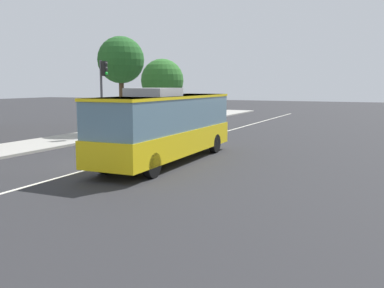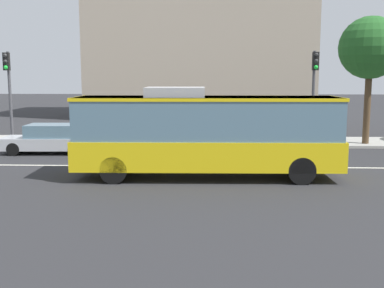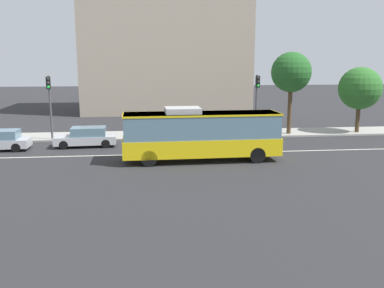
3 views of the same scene
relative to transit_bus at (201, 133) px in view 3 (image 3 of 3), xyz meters
name	(u,v)px [view 3 (image 3 of 3)]	position (x,y,z in m)	size (l,w,h in m)	color
ground_plane	(174,154)	(-1.60, 2.13, -1.81)	(160.00, 160.00, 0.00)	#28282B
sidewalk_kerb	(168,135)	(-1.60, 9.50, -1.74)	(80.00, 3.84, 0.14)	#9E9B93
lane_centre_line	(174,154)	(-1.60, 2.13, -1.80)	(76.00, 0.16, 0.01)	silver
transit_bus	(201,133)	(0.00, 0.00, 0.00)	(10.05, 2.73, 3.46)	yellow
sedan_silver_ahead	(87,137)	(-7.95, 5.43, -1.09)	(4.58, 2.02, 1.46)	#B7BABF
traffic_light_near_corner	(49,97)	(-11.01, 7.88, 1.75)	(0.34, 0.62, 5.20)	#47474C
traffic_light_far_corner	(257,95)	(5.69, 7.87, 1.75)	(0.32, 0.62, 5.20)	#47474C
street_tree_kerbside_left	(291,73)	(8.79, 8.58, 3.54)	(3.39, 3.39, 7.09)	#4C3823
street_tree_kerbside_centre	(360,88)	(15.05, 8.66, 2.16)	(3.67, 3.67, 5.83)	#4C3823
office_block_background	(165,43)	(-0.96, 28.85, 6.69)	(20.53, 12.81, 17.00)	tan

